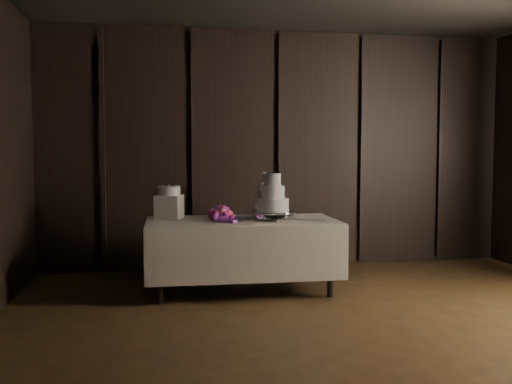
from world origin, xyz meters
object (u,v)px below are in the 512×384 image
at_px(cake_stand, 273,216).
at_px(display_table, 242,252).
at_px(bouquet, 220,214).
at_px(box_pedestal, 169,207).
at_px(wedding_cake, 270,197).
at_px(small_cake, 169,191).

bearing_deg(cake_stand, display_table, 168.22).
xyz_separation_m(display_table, cake_stand, (0.32, -0.07, 0.39)).
distance_m(bouquet, box_pedestal, 0.60).
bearing_deg(bouquet, box_pedestal, 147.07).
height_order(cake_stand, box_pedestal, box_pedestal).
bearing_deg(cake_stand, box_pedestal, 164.17).
bearing_deg(display_table, cake_stand, -10.47).
height_order(display_table, cake_stand, cake_stand).
bearing_deg(wedding_cake, cake_stand, 50.50).
bearing_deg(box_pedestal, small_cake, 0.00).
bearing_deg(bouquet, small_cake, 147.07).
distance_m(wedding_cake, small_cake, 1.09).
relative_size(box_pedestal, small_cake, 1.09).
bearing_deg(small_cake, wedding_cake, -17.09).
distance_m(display_table, box_pedestal, 0.91).
bearing_deg(small_cake, bouquet, -32.93).
xyz_separation_m(display_table, box_pedestal, (-0.75, 0.24, 0.47)).
height_order(display_table, small_cake, small_cake).
distance_m(wedding_cake, bouquet, 0.56).
distance_m(display_table, small_cake, 1.01).
bearing_deg(small_cake, display_table, -17.51).
height_order(bouquet, box_pedestal, box_pedestal).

